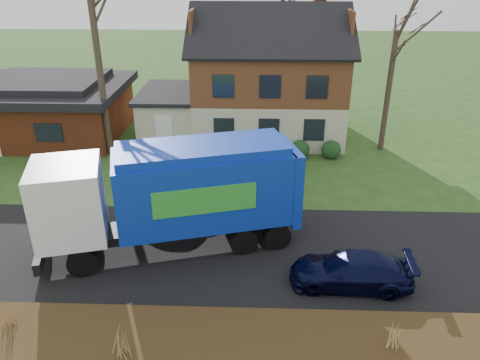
{
  "coord_description": "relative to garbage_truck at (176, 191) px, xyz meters",
  "views": [
    {
      "loc": [
        1.25,
        -15.38,
        10.63
      ],
      "look_at": [
        0.61,
        2.5,
        1.97
      ],
      "focal_mm": 35.0,
      "sensor_mm": 36.0,
      "label": 1
    }
  ],
  "objects": [
    {
      "name": "navy_wagon",
      "position": [
        6.43,
        -2.28,
        -1.84
      ],
      "size": [
        4.35,
        1.97,
        1.24
      ],
      "primitive_type": "imported",
      "rotation": [
        0.0,
        0.0,
        -1.63
      ],
      "color": "black",
      "rests_on": "ground"
    },
    {
      "name": "grass_clump_mid",
      "position": [
        -0.68,
        -6.08,
        -1.63
      ],
      "size": [
        0.38,
        0.31,
        1.06
      ],
      "color": "#A18C47",
      "rests_on": "mulch_verge"
    },
    {
      "name": "tree_front_east",
      "position": [
        10.56,
        10.78,
        5.59
      ],
      "size": [
        3.56,
        3.56,
        9.9
      ],
      "color": "#413127",
      "rests_on": "ground"
    },
    {
      "name": "grass_clump_west",
      "position": [
        -4.49,
        -4.91,
        -1.7
      ],
      "size": [
        0.35,
        0.29,
        0.93
      ],
      "color": "#A07846",
      "rests_on": "mulch_verge"
    },
    {
      "name": "road",
      "position": [
        1.76,
        -0.4,
        -2.45
      ],
      "size": [
        80.0,
        7.0,
        0.02
      ],
      "primitive_type": "cube",
      "color": "black",
      "rests_on": "ground"
    },
    {
      "name": "mulch_verge",
      "position": [
        1.76,
        -5.7,
        -2.31
      ],
      "size": [
        80.0,
        3.5,
        0.3
      ],
      "primitive_type": "cube",
      "color": "black",
      "rests_on": "ground"
    },
    {
      "name": "main_house",
      "position": [
        3.25,
        13.5,
        1.57
      ],
      "size": [
        12.95,
        8.95,
        9.26
      ],
      "color": "beige",
      "rests_on": "ground"
    },
    {
      "name": "garbage_truck",
      "position": [
        0.0,
        0.0,
        0.0
      ],
      "size": [
        10.32,
        5.25,
        4.27
      ],
      "rotation": [
        0.0,
        0.0,
        0.27
      ],
      "color": "black",
      "rests_on": "ground"
    },
    {
      "name": "ranch_house",
      "position": [
        -10.24,
        12.6,
        -0.65
      ],
      "size": [
        9.8,
        8.2,
        3.7
      ],
      "color": "brown",
      "rests_on": "ground"
    },
    {
      "name": "ground",
      "position": [
        1.76,
        -0.4,
        -2.46
      ],
      "size": [
        120.0,
        120.0,
        0.0
      ],
      "primitive_type": "plane",
      "color": "#264717",
      "rests_on": "ground"
    },
    {
      "name": "silver_sedan",
      "position": [
        -0.7,
        3.05,
        -1.8
      ],
      "size": [
        4.2,
        2.13,
        1.32
      ],
      "primitive_type": "imported",
      "rotation": [
        0.0,
        0.0,
        1.76
      ],
      "color": "#A2A5A9",
      "rests_on": "ground"
    },
    {
      "name": "grass_clump_east",
      "position": [
        7.12,
        -5.49,
        -1.74
      ],
      "size": [
        0.34,
        0.28,
        0.85
      ],
      "color": "tan",
      "rests_on": "mulch_verge"
    }
  ]
}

